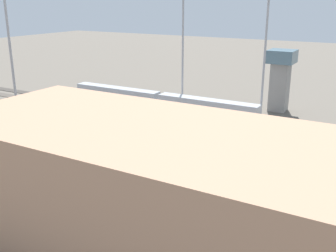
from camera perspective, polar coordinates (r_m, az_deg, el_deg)
The scene contains 15 objects.
ground_plane at distance 80.83m, azimuth -2.53°, elevation -0.99°, with size 400.00×400.00×0.00m, color #60594F.
track_bed_0 at distance 91.10m, azimuth 1.70°, elevation 1.21°, with size 140.00×2.80×0.12m, color #3D3833.
track_bed_1 at distance 86.92m, azimuth 0.13°, elevation 0.41°, with size 140.00×2.80×0.12m, color #4C443D.
track_bed_2 at distance 82.82m, azimuth -1.60°, elevation -0.48°, with size 140.00×2.80×0.12m, color #3D3833.
track_bed_3 at distance 78.84m, azimuth -3.50°, elevation -1.45°, with size 140.00×2.80×0.12m, color #4C443D.
track_bed_4 at distance 74.97m, azimuth -5.61°, elevation -2.53°, with size 140.00×2.80×0.12m, color #3D3833.
track_bed_5 at distance 71.25m, azimuth -7.95°, elevation -3.72°, with size 140.00×2.80×0.12m, color #4C443D.
train_on_track_0 at distance 93.02m, azimuth -1.22°, elevation 3.19°, with size 47.20×3.06×5.00m.
train_on_track_4 at distance 66.68m, azimuth 5.34°, elevation -2.79°, with size 47.20×3.06×5.00m.
train_on_track_5 at distance 72.17m, azimuth -9.70°, elevation -1.86°, with size 95.60×3.00×3.80m.
light_mast_0 at distance 83.10m, azimuth 13.66°, elevation 11.34°, with size 2.80×0.70×27.31m.
light_mast_1 at distance 78.36m, azimuth -21.71°, elevation 12.37°, with size 2.80×0.70×32.61m.
light_mast_2 at distance 90.81m, azimuth 2.14°, elevation 13.94°, with size 2.80×0.70×32.09m.
maintenance_shed at distance 42.75m, azimuth -0.05°, elevation -9.01°, with size 50.72×20.97×13.19m, color tan.
control_tower at distance 98.89m, azimuth 15.64°, elevation 6.85°, with size 6.00×6.00×14.47m.
Camera 1 is at (-41.43, 64.46, 25.74)m, focal length 43.02 mm.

